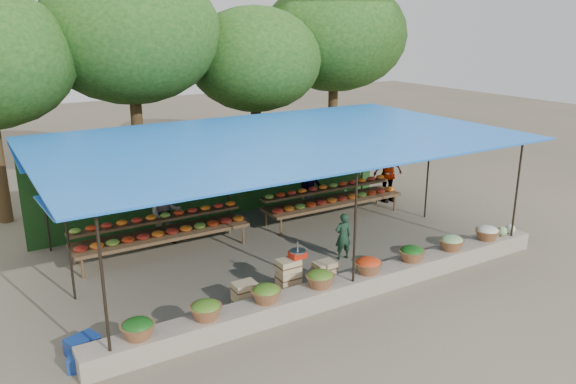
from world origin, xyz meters
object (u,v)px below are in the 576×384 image
weighing_scale (298,254)px  blue_crate_back (82,345)px  blue_crate_front (84,361)px  crate_counter (287,281)px  vendor_seated (343,236)px

weighing_scale → blue_crate_back: 4.36m
blue_crate_back → blue_crate_front: bearing=-118.2°
crate_counter → blue_crate_front: crate_counter is taller
weighing_scale → blue_crate_back: bearing=-179.4°
blue_crate_front → blue_crate_back: 0.47m
crate_counter → vendor_seated: 2.26m
crate_counter → weighing_scale: size_ratio=6.73×
weighing_scale → blue_crate_back: weighing_scale is taller
blue_crate_front → weighing_scale: bearing=27.0°
weighing_scale → vendor_seated: size_ratio=0.31×
blue_crate_front → blue_crate_back: blue_crate_back is taller
weighing_scale → blue_crate_front: 4.47m
blue_crate_front → crate_counter: bearing=27.4°
crate_counter → weighing_scale: bearing=0.0°
weighing_scale → vendor_seated: 2.04m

